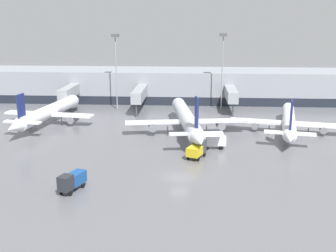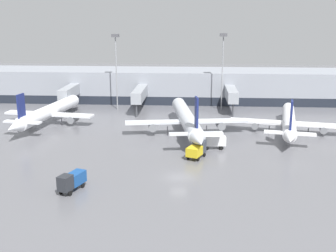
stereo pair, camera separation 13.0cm
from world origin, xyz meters
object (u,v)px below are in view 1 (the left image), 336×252
at_px(parked_jet_1, 49,112).
at_px(service_truck_1, 72,180).
at_px(parked_jet_2, 289,121).
at_px(apron_light_mast_1, 116,51).
at_px(apron_light_mast_2, 223,51).
at_px(service_truck_2, 214,141).
at_px(traffic_cone_2, 315,125).
at_px(parked_jet_0, 187,119).
at_px(service_truck_0, 197,149).

xyz_separation_m(parked_jet_1, service_truck_1, (16.12, -37.62, -1.24)).
height_order(parked_jet_1, service_truck_1, parked_jet_1).
height_order(parked_jet_2, apron_light_mast_1, apron_light_mast_1).
xyz_separation_m(parked_jet_1, apron_light_mast_2, (40.56, 17.57, 12.74)).
bearing_deg(service_truck_2, apron_light_mast_1, -60.02).
relative_size(traffic_cone_2, apron_light_mast_2, 0.03).
xyz_separation_m(parked_jet_1, traffic_cone_2, (60.85, 1.81, -2.56)).
height_order(traffic_cone_2, apron_light_mast_2, apron_light_mast_2).
height_order(parked_jet_2, service_truck_2, parked_jet_2).
xyz_separation_m(apron_light_mast_1, apron_light_mast_2, (27.73, 0.58, 0.15)).
relative_size(service_truck_1, apron_light_mast_1, 0.26).
xyz_separation_m(service_truck_2, traffic_cone_2, (23.69, 18.33, -1.24)).
xyz_separation_m(service_truck_1, apron_light_mast_2, (24.44, 55.19, 13.98)).
relative_size(parked_jet_0, service_truck_1, 7.13).
bearing_deg(service_truck_0, parked_jet_1, 81.41).
height_order(service_truck_1, service_truck_2, service_truck_1).
bearing_deg(parked_jet_2, parked_jet_0, 107.17).
xyz_separation_m(parked_jet_0, service_truck_2, (5.31, -9.89, -1.76)).
bearing_deg(traffic_cone_2, apron_light_mast_2, 142.16).
height_order(parked_jet_0, traffic_cone_2, parked_jet_0).
xyz_separation_m(parked_jet_0, apron_light_mast_1, (-19.02, 23.62, 12.14)).
relative_size(service_truck_2, apron_light_mast_2, 0.22).
bearing_deg(apron_light_mast_2, service_truck_0, -99.56).
bearing_deg(service_truck_2, traffic_cone_2, -148.28).
bearing_deg(service_truck_2, parked_jet_0, -67.79).
distance_m(parked_jet_0, service_truck_2, 11.36).
relative_size(parked_jet_0, parked_jet_1, 1.11).
relative_size(parked_jet_2, service_truck_1, 6.14).
bearing_deg(parked_jet_0, parked_jet_1, 69.57).
distance_m(parked_jet_0, service_truck_0, 15.59).
distance_m(service_truck_0, service_truck_1, 23.67).
distance_m(parked_jet_0, parked_jet_2, 21.77).
distance_m(parked_jet_2, service_truck_2, 20.36).
bearing_deg(apron_light_mast_1, parked_jet_0, -51.15).
distance_m(parked_jet_1, apron_light_mast_1, 24.73).
relative_size(apron_light_mast_1, apron_light_mast_2, 0.99).
height_order(service_truck_2, apron_light_mast_2, apron_light_mast_2).
height_order(service_truck_0, traffic_cone_2, service_truck_0).
xyz_separation_m(service_truck_0, service_truck_2, (3.26, 5.47, -0.07)).
bearing_deg(parked_jet_1, apron_light_mast_2, -58.23).
height_order(parked_jet_0, apron_light_mast_2, apron_light_mast_2).
bearing_deg(service_truck_2, parked_jet_2, -149.48).
xyz_separation_m(parked_jet_1, service_truck_2, (37.16, -16.52, -1.32)).
height_order(parked_jet_2, service_truck_1, parked_jet_2).
relative_size(parked_jet_0, service_truck_2, 8.32).
bearing_deg(parked_jet_1, service_truck_1, -148.46).
bearing_deg(parked_jet_2, service_truck_1, 142.94).
height_order(parked_jet_1, service_truck_0, parked_jet_1).
bearing_deg(apron_light_mast_1, service_truck_1, -86.56).
relative_size(parked_jet_2, service_truck_2, 7.17).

